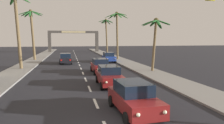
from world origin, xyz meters
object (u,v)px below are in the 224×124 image
sedan_parked_nearest_kerb (109,57)px  palm_left_third (17,19)px  palm_left_farthest (32,26)px  palm_right_farthest (106,30)px  sedan_third_in_queue (109,76)px  sedan_fifth_in_queue (100,66)px  sedan_lead_at_stop_bar (133,97)px  sedan_oncoming_far (66,58)px  palm_right_second (155,31)px  town_gateway_arch (74,38)px  palm_right_third (117,25)px  traffic_signal_mast (191,1)px

sedan_parked_nearest_kerb → palm_left_third: palm_left_third is taller
palm_left_farthest → palm_right_farthest: palm_right_farthest is taller
sedan_third_in_queue → sedan_fifth_in_queue: same height
sedan_lead_at_stop_bar → sedan_parked_nearest_kerb: 24.96m
sedan_lead_at_stop_bar → palm_right_farthest: 44.86m
sedan_oncoming_far → palm_right_second: 15.72m
palm_left_farthest → sedan_third_in_queue: bearing=-67.2°
sedan_oncoming_far → palm_right_second: bearing=-45.2°
sedan_lead_at_stop_bar → sedan_third_in_queue: size_ratio=1.01×
sedan_third_in_queue → sedan_parked_nearest_kerb: 18.35m
sedan_third_in_queue → town_gateway_arch: 47.52m
sedan_lead_at_stop_bar → palm_left_farthest: bearing=108.1°
sedan_lead_at_stop_bar → sedan_third_in_queue: 6.70m
town_gateway_arch → palm_left_third: bearing=-102.4°
sedan_fifth_in_queue → sedan_oncoming_far: 11.07m
palm_left_farthest → town_gateway_arch: size_ratio=0.62×
sedan_fifth_in_queue → sedan_oncoming_far: (-4.11, 10.28, 0.00)m
palm_right_second → palm_right_farthest: palm_right_farthest is taller
palm_right_farthest → palm_left_third: bearing=-122.2°
sedan_parked_nearest_kerb → palm_right_farthest: size_ratio=0.48×
sedan_fifth_in_queue → palm_right_third: palm_right_third is taller
sedan_fifth_in_queue → palm_left_third: bearing=154.3°
sedan_fifth_in_queue → palm_right_farthest: bearing=78.3°
palm_left_third → palm_left_farthest: (-0.16, 11.87, -0.10)m
sedan_lead_at_stop_bar → palm_right_farthest: size_ratio=0.48×
sedan_fifth_in_queue → sedan_oncoming_far: bearing=111.8°
palm_left_farthest → palm_right_second: size_ratio=1.44×
sedan_third_in_queue → palm_right_farthest: (6.60, 37.32, 5.59)m
palm_left_third → palm_left_farthest: bearing=90.8°
palm_right_third → town_gateway_arch: size_ratio=0.60×
sedan_fifth_in_queue → palm_left_third: palm_left_third is taller
sedan_oncoming_far → town_gateway_arch: town_gateway_arch is taller
town_gateway_arch → sedan_lead_at_stop_bar: bearing=-88.1°
palm_right_second → palm_left_farthest: bearing=134.2°
sedan_fifth_in_queue → sedan_parked_nearest_kerb: same height
sedan_lead_at_stop_bar → sedan_fifth_in_queue: bearing=88.9°
sedan_lead_at_stop_bar → palm_right_second: 15.17m
sedan_parked_nearest_kerb → town_gateway_arch: 29.99m
sedan_fifth_in_queue → sedan_parked_nearest_kerb: bearing=74.2°
sedan_fifth_in_queue → town_gateway_arch: 40.85m
sedan_fifth_in_queue → palm_right_farthest: 31.77m
traffic_signal_mast → palm_left_third: 23.82m
sedan_third_in_queue → palm_left_third: 16.02m
sedan_oncoming_far → palm_left_third: (-5.82, -5.51, 5.62)m
palm_left_third → traffic_signal_mast: bearing=-62.7°
palm_right_third → palm_right_farthest: size_ratio=0.98×
sedan_fifth_in_queue → palm_left_third: 12.36m
traffic_signal_mast → sedan_third_in_queue: (-1.25, 9.67, -4.49)m
sedan_third_in_queue → palm_right_second: bearing=42.2°
palm_right_second → town_gateway_arch: size_ratio=0.43×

